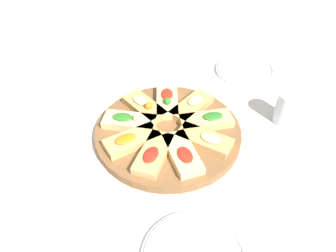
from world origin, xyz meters
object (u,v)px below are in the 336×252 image
(serving_board, at_px, (168,132))
(water_glass, at_px, (287,108))
(plate_left, at_px, (245,70))
(napkin_stack, at_px, (44,183))

(serving_board, relative_size, water_glass, 4.25)
(plate_left, distance_m, napkin_stack, 0.80)
(serving_board, height_order, plate_left, serving_board)
(plate_left, bearing_deg, napkin_stack, -13.05)
(plate_left, bearing_deg, water_glass, 50.27)
(serving_board, distance_m, water_glass, 0.37)
(serving_board, xyz_separation_m, plate_left, (-0.45, 0.03, -0.01))
(plate_left, height_order, water_glass, water_glass)
(plate_left, bearing_deg, serving_board, -3.79)
(serving_board, height_order, napkin_stack, serving_board)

